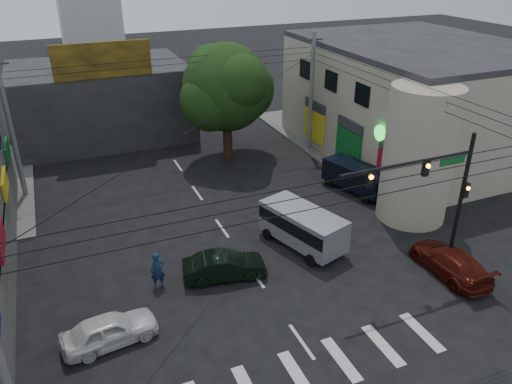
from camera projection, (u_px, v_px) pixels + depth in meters
ground at (272, 299)px, 23.26m from camera, size 160.00×160.00×0.00m
sidewalk_far_right at (372, 129)px, 44.31m from camera, size 16.00×16.00×0.15m
building_right at (415, 101)px, 38.44m from camera, size 14.00×18.00×8.00m
corner_column at (418, 155)px, 28.59m from camera, size 4.00×4.00×8.00m
building_far at (101, 101)px, 41.97m from camera, size 14.00×10.00×6.00m
billboard at (102, 60)px, 36.01m from camera, size 7.00×0.30×2.60m
street_tree at (226, 88)px, 36.22m from camera, size 6.40×6.40×8.70m
traffic_gantry at (437, 187)px, 22.99m from camera, size 7.10×0.35×7.20m
utility_pole_far_left at (11, 129)px, 30.75m from camera, size 0.32×0.32×9.20m
utility_pole_far_right at (311, 94)px, 38.04m from camera, size 0.32×0.32×9.20m
dark_sedan at (224, 266)px, 24.49m from camera, size 2.87×4.57×1.34m
white_compact at (110, 330)px, 20.46m from camera, size 2.59×4.33×1.34m
maroon_sedan at (450, 262)px, 24.81m from camera, size 2.06×4.76×1.36m
silver_minivan at (303, 228)px, 26.97m from camera, size 6.11×4.87×2.12m
navy_van at (356, 178)px, 33.06m from camera, size 5.57×4.30×1.84m
traffic_officer at (158, 271)px, 23.72m from camera, size 0.69×0.46×1.87m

